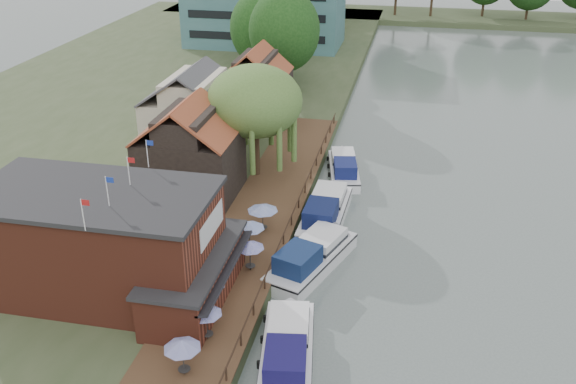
# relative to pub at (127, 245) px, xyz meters

# --- Properties ---
(ground) EXTENTS (260.00, 260.00, 0.00)m
(ground) POSITION_rel_pub_xyz_m (14.00, 1.00, -4.65)
(ground) COLOR #53605E
(ground) RESTS_ON ground
(land_bank) EXTENTS (50.00, 140.00, 1.00)m
(land_bank) POSITION_rel_pub_xyz_m (-16.00, 36.00, -4.15)
(land_bank) COLOR #384728
(land_bank) RESTS_ON ground
(quay_deck) EXTENTS (6.00, 50.00, 0.10)m
(quay_deck) POSITION_rel_pub_xyz_m (6.00, 11.00, -3.60)
(quay_deck) COLOR #47301E
(quay_deck) RESTS_ON land_bank
(quay_rail) EXTENTS (0.20, 49.00, 1.00)m
(quay_rail) POSITION_rel_pub_xyz_m (8.70, 11.50, -3.15)
(quay_rail) COLOR black
(quay_rail) RESTS_ON land_bank
(pub) EXTENTS (20.00, 11.00, 7.30)m
(pub) POSITION_rel_pub_xyz_m (0.00, 0.00, 0.00)
(pub) COLOR maroon
(pub) RESTS_ON land_bank
(hotel_block) EXTENTS (25.40, 12.40, 12.30)m
(hotel_block) POSITION_rel_pub_xyz_m (-8.00, 71.00, 2.50)
(hotel_block) COLOR #38666B
(hotel_block) RESTS_ON land_bank
(cottage_a) EXTENTS (8.60, 7.60, 8.50)m
(cottage_a) POSITION_rel_pub_xyz_m (-1.00, 15.00, 0.60)
(cottage_a) COLOR black
(cottage_a) RESTS_ON land_bank
(cottage_b) EXTENTS (9.60, 8.60, 8.50)m
(cottage_b) POSITION_rel_pub_xyz_m (-4.00, 25.00, 0.60)
(cottage_b) COLOR beige
(cottage_b) RESTS_ON land_bank
(cottage_c) EXTENTS (7.60, 7.60, 8.50)m
(cottage_c) POSITION_rel_pub_xyz_m (0.00, 34.00, 0.60)
(cottage_c) COLOR black
(cottage_c) RESTS_ON land_bank
(willow) EXTENTS (8.60, 8.60, 10.43)m
(willow) POSITION_rel_pub_xyz_m (3.50, 20.00, 1.56)
(willow) COLOR #476B2D
(willow) RESTS_ON land_bank
(umbrella_0) EXTENTS (2.13, 2.13, 2.38)m
(umbrella_0) POSITION_rel_pub_xyz_m (6.27, -7.00, -2.36)
(umbrella_0) COLOR navy
(umbrella_0) RESTS_ON quay_deck
(umbrella_1) EXTENTS (1.96, 1.96, 2.38)m
(umbrella_1) POSITION_rel_pub_xyz_m (6.57, -3.80, -2.36)
(umbrella_1) COLOR navy
(umbrella_1) RESTS_ON quay_deck
(umbrella_2) EXTENTS (2.09, 2.09, 2.38)m
(umbrella_2) POSITION_rel_pub_xyz_m (5.81, -0.94, -2.36)
(umbrella_2) COLOR #1C509C
(umbrella_2) RESTS_ON quay_deck
(umbrella_3) EXTENTS (2.06, 2.06, 2.38)m
(umbrella_3) POSITION_rel_pub_xyz_m (7.17, 3.99, -2.36)
(umbrella_3) COLOR #1B1C97
(umbrella_3) RESTS_ON quay_deck
(umbrella_4) EXTENTS (2.31, 2.31, 2.38)m
(umbrella_4) POSITION_rel_pub_xyz_m (6.40, 6.70, -2.36)
(umbrella_4) COLOR #1B3C98
(umbrella_4) RESTS_ON quay_deck
(umbrella_5) EXTENTS (2.41, 2.41, 2.38)m
(umbrella_5) POSITION_rel_pub_xyz_m (6.71, 9.59, -2.36)
(umbrella_5) COLOR #1B3896
(umbrella_5) RESTS_ON quay_deck
(cruiser_0) EXTENTS (4.89, 10.79, 2.54)m
(cruiser_0) POSITION_rel_pub_xyz_m (11.44, -3.71, -3.38)
(cruiser_0) COLOR white
(cruiser_0) RESTS_ON ground
(cruiser_1) EXTENTS (6.72, 11.14, 2.60)m
(cruiser_1) POSITION_rel_pub_xyz_m (11.07, 6.73, -3.35)
(cruiser_1) COLOR silver
(cruiser_1) RESTS_ON ground
(cruiser_2) EXTENTS (3.82, 10.97, 2.67)m
(cruiser_2) POSITION_rel_pub_xyz_m (10.97, 13.92, -3.31)
(cruiser_2) COLOR white
(cruiser_2) RESTS_ON ground
(cruiser_3) EXTENTS (4.74, 9.80, 2.26)m
(cruiser_3) POSITION_rel_pub_xyz_m (11.31, 23.51, -3.52)
(cruiser_3) COLOR white
(cruiser_3) RESTS_ON ground
(bank_tree_0) EXTENTS (8.81, 8.81, 13.17)m
(bank_tree_0) POSITION_rel_pub_xyz_m (0.89, 44.83, 2.93)
(bank_tree_0) COLOR #143811
(bank_tree_0) RESTS_ON land_bank
(bank_tree_1) EXTENTS (8.95, 8.95, 12.03)m
(bank_tree_1) POSITION_rel_pub_xyz_m (-3.39, 51.28, 2.37)
(bank_tree_1) COLOR #143811
(bank_tree_1) RESTS_ON land_bank
(bank_tree_2) EXTENTS (6.03, 6.03, 11.33)m
(bank_tree_2) POSITION_rel_pub_xyz_m (-4.70, 59.18, 2.02)
(bank_tree_2) COLOR #143811
(bank_tree_2) RESTS_ON land_bank
(bank_tree_3) EXTENTS (6.75, 6.75, 11.03)m
(bank_tree_3) POSITION_rel_pub_xyz_m (0.51, 77.21, 1.87)
(bank_tree_3) COLOR #143811
(bank_tree_3) RESTS_ON land_bank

